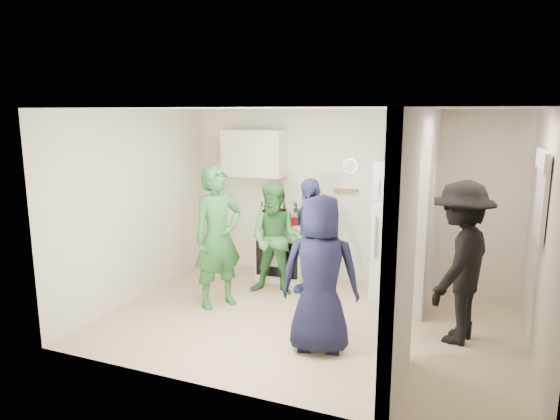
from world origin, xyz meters
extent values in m
plane|color=#C8AF8D|center=(0.00, 0.00, 0.00)|extent=(4.80, 4.80, 0.00)
plane|color=silver|center=(0.00, 1.70, 1.25)|extent=(4.80, 0.00, 4.80)
plane|color=silver|center=(0.00, -1.70, 1.25)|extent=(4.80, 0.00, 4.80)
plane|color=silver|center=(-2.40, 0.00, 1.25)|extent=(0.00, 3.40, 3.40)
plane|color=silver|center=(2.40, 0.00, 1.25)|extent=(0.00, 3.40, 3.40)
plane|color=white|center=(0.00, 0.00, 2.50)|extent=(4.80, 4.80, 0.00)
cube|color=silver|center=(1.20, 1.10, 1.25)|extent=(0.12, 1.20, 2.50)
cube|color=silver|center=(1.20, -1.10, 1.25)|extent=(0.12, 1.20, 2.50)
cube|color=silver|center=(1.20, 0.00, 2.30)|extent=(0.12, 1.00, 0.40)
cube|color=white|center=(-0.84, 1.37, 0.44)|extent=(0.74, 0.61, 0.88)
cube|color=silver|center=(-1.40, 1.52, 1.85)|extent=(0.95, 0.34, 0.70)
cube|color=white|center=(0.90, 1.34, 0.92)|extent=(0.76, 0.74, 1.85)
cube|color=brown|center=(0.80, 1.39, 1.92)|extent=(0.35, 0.25, 0.15)
cylinder|color=#14178E|center=(0.80, 1.39, 2.05)|extent=(0.24, 0.24, 0.11)
cylinder|color=yellow|center=(1.12, 1.24, 1.97)|extent=(0.09, 0.09, 0.25)
cylinder|color=white|center=(0.05, 1.68, 1.70)|extent=(0.22, 0.02, 0.22)
cube|color=olive|center=(0.00, 1.65, 1.35)|extent=(0.35, 0.08, 0.03)
cube|color=black|center=(2.38, 0.20, 1.65)|extent=(0.03, 0.70, 0.80)
cube|color=white|center=(2.36, 0.20, 1.65)|extent=(0.04, 0.76, 0.86)
cube|color=white|center=(2.34, 0.20, 2.00)|extent=(0.04, 0.82, 0.18)
cylinder|color=orange|center=(-0.96, 1.15, 1.00)|extent=(0.09, 0.09, 0.25)
cylinder|color=#B00D0B|center=(-0.62, 1.17, 0.94)|extent=(0.09, 0.09, 0.12)
imported|color=#2D7038|center=(-1.23, 0.07, 0.91)|extent=(0.72, 0.79, 1.81)
imported|color=#3A8445|center=(-0.72, 0.75, 0.77)|extent=(0.83, 0.69, 1.54)
imported|color=#374579|center=(-0.28, 0.90, 0.80)|extent=(0.93, 0.95, 1.61)
imported|color=black|center=(0.34, -0.63, 0.83)|extent=(0.91, 0.69, 1.66)
imported|color=black|center=(1.65, 0.17, 0.88)|extent=(0.95, 1.28, 1.76)
cylinder|color=brown|center=(-1.10, 1.49, 1.03)|extent=(0.07, 0.07, 0.30)
cylinder|color=#26531B|center=(-1.04, 1.29, 1.04)|extent=(0.07, 0.07, 0.32)
cylinder|color=silver|center=(-0.90, 1.51, 1.02)|extent=(0.06, 0.06, 0.28)
cylinder|color=#541F0E|center=(-0.83, 1.32, 1.01)|extent=(0.08, 0.08, 0.27)
cylinder|color=#B2BDC5|center=(-0.76, 1.56, 1.01)|extent=(0.06, 0.06, 0.27)
cylinder|color=#14381B|center=(-0.67, 1.39, 1.02)|extent=(0.07, 0.07, 0.27)
cylinder|color=olive|center=(-0.57, 1.52, 1.03)|extent=(0.06, 0.06, 0.30)
cylinder|color=#A1A8AC|center=(-1.15, 1.24, 1.02)|extent=(0.07, 0.07, 0.29)
camera|label=1|loc=(1.78, -5.30, 2.47)|focal=32.00mm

